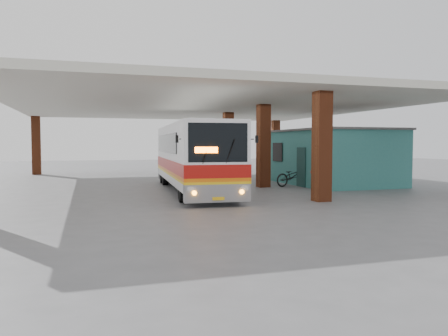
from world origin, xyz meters
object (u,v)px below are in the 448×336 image
motorcycle (293,176)px  pedestrian (316,177)px  red_chair (269,174)px  coach_bus (193,156)px

motorcycle → pedestrian: pedestrian is taller
red_chair → motorcycle: bearing=-90.1°
motorcycle → red_chair: bearing=-16.9°
coach_bus → pedestrian: (4.75, -3.43, -0.85)m
motorcycle → pedestrian: bearing=154.8°
coach_bus → motorcycle: size_ratio=5.56×
red_chair → pedestrian: bearing=-94.4°
red_chair → coach_bus: bearing=-138.1°
motorcycle → red_chair: motorcycle is taller
coach_bus → motorcycle: 5.84m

